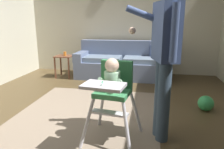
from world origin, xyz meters
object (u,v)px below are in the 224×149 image
Objects in this scene: high_chair at (113,85)px; sippy_cup at (65,54)px; side_table at (64,61)px; couch at (123,64)px; adult_standing at (164,56)px; toy_ball at (206,103)px.

sippy_cup is (-1.61, 2.60, -0.09)m from high_chair.
sippy_cup is at bearing 0.00° from side_table.
sippy_cup is at bearing -80.01° from couch.
couch is 2.29× the size of high_chair.
adult_standing is (0.53, 0.14, 0.31)m from high_chair.
sippy_cup is (-2.14, 2.46, -0.40)m from adult_standing.
adult_standing reaches higher than couch.
toy_ball is at bearing -28.24° from side_table.
high_chair reaches higher than sippy_cup.
adult_standing is (0.77, -2.70, 0.64)m from couch.
high_chair is 9.61× the size of sippy_cup.
toy_ball is at bearing 138.07° from high_chair.
couch is 2.88m from adult_standing.
toy_ball is (1.25, 1.05, -0.54)m from high_chair.
side_table is at bearing 151.76° from toy_ball.
adult_standing is at bearing -48.64° from side_table.
adult_standing is 7.29× the size of toy_ball.
toy_ball is at bearing -28.44° from sippy_cup.
couch is at bearing 9.82° from side_table.
sippy_cup is (-2.86, 1.55, 0.45)m from toy_ball.
couch reaches higher than toy_ball.
side_table is at bearing -63.17° from adult_standing.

